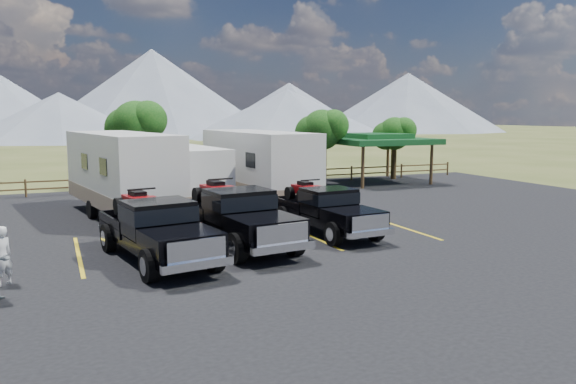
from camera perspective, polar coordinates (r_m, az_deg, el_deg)
name	(u,v)px	position (r m, az deg, el deg)	size (l,w,h in m)	color
ground	(303,268)	(16.59, 1.57, -7.76)	(320.00, 320.00, 0.00)	#465022
asphalt_lot	(267,246)	(19.26, -2.15, -5.47)	(44.00, 34.00, 0.04)	black
stall_lines	(257,239)	(20.17, -3.16, -4.79)	(12.12, 5.50, 0.01)	yellow
tree_ne_a	(321,130)	(35.20, 3.42, 6.30)	(3.11, 2.92, 4.76)	black
tree_ne_b	(394,134)	(39.08, 10.72, 5.83)	(2.77, 2.59, 4.27)	black
tree_north	(136,125)	(33.86, -15.21, 6.57)	(3.46, 3.24, 5.25)	black
rail_fence	(207,178)	(34.35, -8.23, 1.38)	(36.12, 0.12, 1.00)	brown
pavilion	(377,140)	(37.18, 9.02, 5.24)	(6.20, 6.20, 3.22)	brown
mountain_range	(42,96)	(120.55, -23.69, 8.91)	(209.00, 71.00, 20.00)	slate
rig_left	(156,228)	(17.59, -13.29, -3.56)	(3.00, 6.50, 2.09)	black
rig_center	(236,215)	(19.12, -5.30, -2.33)	(2.89, 6.71, 2.18)	black
rig_right	(325,209)	(21.08, 3.82, -1.70)	(2.39, 5.86, 1.91)	black
trailer_left	(122,173)	(25.24, -16.50, 1.83)	(4.18, 10.51, 3.63)	silver
trailer_center	(185,176)	(27.00, -10.41, 1.62)	(2.99, 8.47, 2.93)	silver
trailer_right	(258,167)	(27.49, -3.07, 2.59)	(3.43, 10.41, 3.60)	silver
person_a	(2,256)	(16.46, -27.07, -5.80)	(0.57, 0.38, 1.57)	silver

